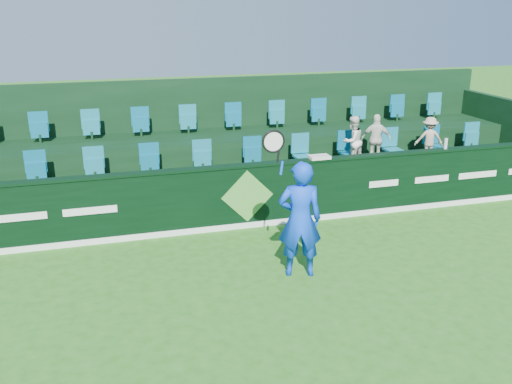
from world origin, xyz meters
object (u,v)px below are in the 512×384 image
object	(u,v)px
spectator_left	(352,141)
towel	(319,157)
drinks_bottle	(446,144)
tennis_player	(300,219)
spectator_middle	(376,139)
spectator_right	(429,138)

from	to	relation	value
spectator_left	towel	world-z (taller)	spectator_left
spectator_left	drinks_bottle	xyz separation A→B (m)	(1.75, -1.12, 0.08)
tennis_player	spectator_middle	xyz separation A→B (m)	(3.22, 3.52, 0.37)
tennis_player	spectator_left	distance (m)	4.40
tennis_player	drinks_bottle	xyz separation A→B (m)	(4.36, 2.40, 0.45)
spectator_left	towel	size ratio (longest dim) A/B	2.73
tennis_player	spectator_middle	distance (m)	4.79
tennis_player	drinks_bottle	bearing A→B (deg)	28.85
tennis_player	towel	xyz separation A→B (m)	(1.32, 2.40, 0.36)
tennis_player	drinks_bottle	size ratio (longest dim) A/B	10.92
spectator_left	spectator_right	size ratio (longest dim) A/B	1.13
tennis_player	spectator_right	xyz separation A→B (m)	(4.66, 3.52, 0.30)
towel	drinks_bottle	world-z (taller)	drinks_bottle
spectator_left	spectator_right	bearing A→B (deg)	157.25
tennis_player	spectator_middle	world-z (taller)	tennis_player
tennis_player	towel	world-z (taller)	tennis_player
spectator_left	spectator_right	distance (m)	2.05
spectator_right	towel	xyz separation A→B (m)	(-3.34, -1.12, 0.06)
spectator_left	spectator_middle	size ratio (longest dim) A/B	0.99
drinks_bottle	tennis_player	bearing A→B (deg)	-151.15
spectator_left	spectator_right	world-z (taller)	spectator_left
spectator_middle	towel	bearing A→B (deg)	53.89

